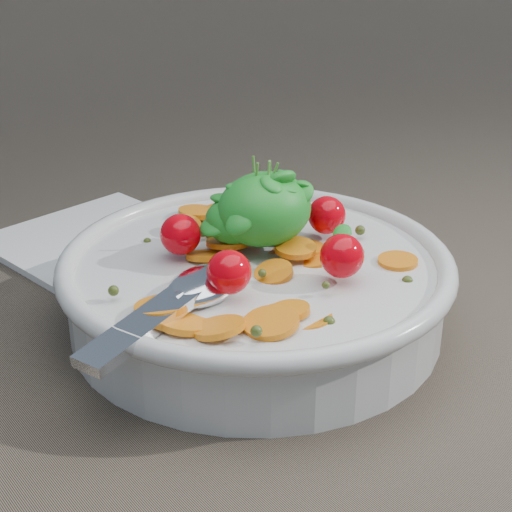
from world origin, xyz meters
TOP-DOWN VIEW (x-y plane):
  - ground at (0.00, 0.00)m, footprint 6.00×6.00m
  - bowl at (0.01, -0.01)m, footprint 0.33×0.30m
  - napkin at (-0.01, 0.22)m, footprint 0.20×0.18m

SIDE VIEW (x-z plane):
  - ground at x=0.00m, z-range 0.00..0.00m
  - napkin at x=-0.01m, z-range 0.00..0.01m
  - bowl at x=0.01m, z-range -0.03..0.10m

